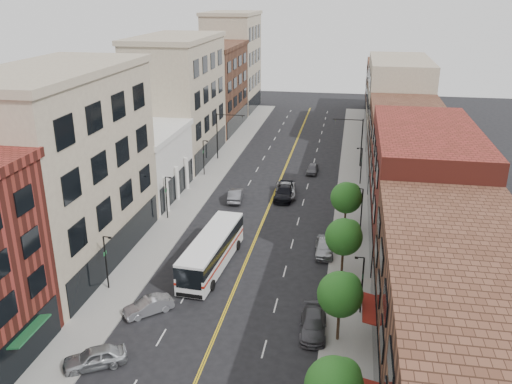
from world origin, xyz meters
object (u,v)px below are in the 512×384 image
Objects in this scene: city_bus at (212,249)px; car_angle_a at (95,357)px; car_lane_behind at (236,195)px; car_lane_a at (284,193)px; car_angle_b at (148,306)px; car_parked_mid at (313,324)px; car_lane_b at (285,190)px; car_lane_c at (312,169)px; car_parked_far at (324,247)px.

car_angle_a is at bearing -101.82° from city_bus.
car_lane_a is (5.97, 1.84, 0.03)m from car_lane_behind.
car_angle_b is 13.52m from car_parked_mid.
city_bus is 20.84m from car_lane_b.
car_lane_behind is 0.84× the size of car_lane_a.
car_lane_a is (8.90, 34.98, 0.05)m from car_angle_a.
car_angle_b is 0.88× the size of car_lane_behind.
car_lane_a reaches higher than car_lane_c.
car_lane_a is (-5.90, 28.19, 0.08)m from car_parked_mid.
car_lane_c is (2.68, 10.79, -0.15)m from car_lane_a.
city_bus is 13.74m from car_parked_mid.
car_lane_a reaches higher than car_angle_a.
car_parked_far is at bearing 114.75° from car_angle_a.
car_angle_a is at bearing -129.78° from car_parked_far.
car_parked_mid reaches higher than car_angle_b.
car_parked_far reaches higher than car_lane_c.
city_bus is 16.38m from car_angle_a.
car_angle_b is 1.07× the size of car_lane_c.
car_lane_behind is at bearing -161.86° from car_lane_a.
car_angle_a is 37.13m from car_lane_b.
car_parked_mid is (14.80, 6.79, -0.03)m from car_angle_a.
city_bus is 2.56× the size of car_parked_mid.
car_parked_mid is at bearing -93.74° from car_parked_far.
car_angle_b is 26.14m from car_lane_behind.
car_parked_far is at bearing 126.54° from car_lane_behind.
car_parked_mid is at bearing -77.17° from car_lane_a.
city_bus is 9.30m from car_angle_b.
car_lane_b reaches higher than car_lane_c.
car_lane_b is (5.97, 2.91, 0.02)m from car_lane_behind.
car_lane_a is at bearing -96.64° from car_lane_b.
car_angle_b is 0.74× the size of car_lane_a.
car_angle_b is at bearing 140.49° from car_angle_a.
car_angle_b is (-3.14, -8.68, -1.19)m from city_bus.
car_lane_b is (8.90, 36.05, 0.03)m from car_angle_a.
city_bus is 2.79× the size of car_parked_far.
city_bus is 30.91m from car_lane_c.
car_lane_a is (-5.90, 14.64, 0.03)m from car_parked_far.
car_lane_c is at bearing 80.49° from city_bus.
car_lane_behind is at bearing 111.53° from car_parked_mid.
car_lane_c is at bearing 93.47° from car_parked_far.
car_angle_b is 0.90× the size of car_parked_far.
car_lane_c is at bearing 92.00° from car_parked_mid.
car_lane_a is at bearing -101.21° from car_lane_c.
city_bus is at bearing -109.06° from car_lane_b.
car_angle_b is at bearing -106.02° from city_bus.
city_bus is 3.10× the size of car_angle_b.
car_lane_a reaches higher than car_lane_behind.
car_angle_b is (1.28, 7.05, -0.08)m from car_angle_a.
car_angle_a is 1.15× the size of car_lane_c.
city_bus is 2.24× the size of car_lane_b.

